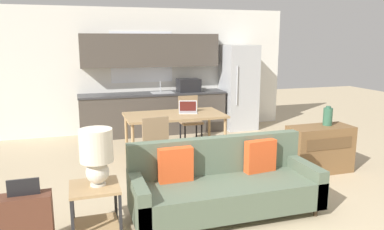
% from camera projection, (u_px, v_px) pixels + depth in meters
% --- Properties ---
extents(ground_plane, '(20.00, 20.00, 0.00)m').
position_uv_depth(ground_plane, '(232.00, 222.00, 4.25)').
color(ground_plane, tan).
extents(wall_back, '(6.40, 0.07, 2.70)m').
position_uv_depth(wall_back, '(150.00, 70.00, 8.31)').
color(wall_back, silver).
rests_on(wall_back, ground_plane).
extents(kitchen_counter, '(3.15, 0.65, 2.15)m').
position_uv_depth(kitchen_counter, '(154.00, 95.00, 8.13)').
color(kitchen_counter, '#4C443D').
rests_on(kitchen_counter, ground_plane).
extents(refrigerator, '(0.71, 0.77, 1.91)m').
position_uv_depth(refrigerator, '(239.00, 87.00, 8.58)').
color(refrigerator, '#B7BABC').
rests_on(refrigerator, ground_plane).
extents(dining_table, '(1.69, 0.90, 0.77)m').
position_uv_depth(dining_table, '(174.00, 118.00, 6.44)').
color(dining_table, tan).
rests_on(dining_table, ground_plane).
extents(couch, '(2.20, 0.80, 0.87)m').
position_uv_depth(couch, '(223.00, 186.00, 4.42)').
color(couch, '#3D2D1E').
rests_on(couch, ground_plane).
extents(side_table, '(0.50, 0.50, 0.56)m').
position_uv_depth(side_table, '(95.00, 202.00, 3.88)').
color(side_table, tan).
rests_on(side_table, ground_plane).
extents(table_lamp, '(0.34, 0.34, 0.59)m').
position_uv_depth(table_lamp, '(96.00, 153.00, 3.79)').
color(table_lamp, silver).
rests_on(table_lamp, side_table).
extents(credenza, '(0.99, 0.46, 0.72)m').
position_uv_depth(credenza, '(320.00, 149.00, 5.82)').
color(credenza, brown).
rests_on(credenza, ground_plane).
extents(vase, '(0.14, 0.14, 0.30)m').
position_uv_depth(vase, '(328.00, 116.00, 5.80)').
color(vase, '#336047').
rests_on(vase, credenza).
extents(dining_chair_far_right, '(0.42, 0.42, 0.93)m').
position_uv_depth(dining_chair_far_right, '(190.00, 117.00, 7.45)').
color(dining_chair_far_right, '#997A56').
rests_on(dining_chair_far_right, ground_plane).
extents(dining_chair_near_left, '(0.46, 0.46, 0.93)m').
position_uv_depth(dining_chair_near_left, '(153.00, 143.00, 5.60)').
color(dining_chair_near_left, '#997A56').
rests_on(dining_chair_near_left, ground_plane).
extents(laptop, '(0.38, 0.33, 0.20)m').
position_uv_depth(laptop, '(188.00, 110.00, 6.58)').
color(laptop, '#B7BABC').
rests_on(laptop, dining_table).
extents(suitcase, '(0.47, 0.22, 0.77)m').
position_uv_depth(suitcase, '(27.00, 225.00, 3.55)').
color(suitcase, brown).
rests_on(suitcase, ground_plane).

